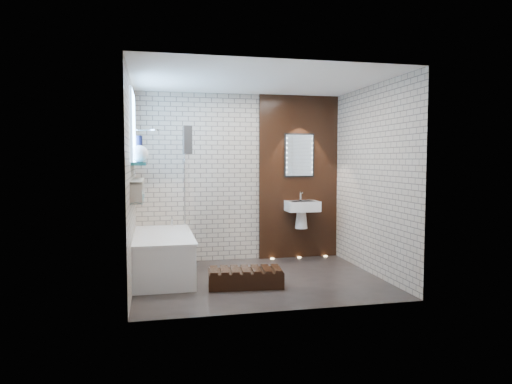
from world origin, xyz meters
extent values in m
plane|color=black|center=(0.00, 0.00, 0.00)|extent=(3.20, 3.20, 0.00)
cube|color=#A29280|center=(0.00, 1.30, 1.30)|extent=(3.20, 0.04, 2.60)
cube|color=#A29280|center=(0.00, -1.30, 1.30)|extent=(3.20, 0.04, 2.60)
cube|color=#A29280|center=(-1.60, 0.00, 1.30)|extent=(0.04, 2.60, 2.60)
cube|color=#A29280|center=(1.60, 0.00, 1.30)|extent=(0.04, 2.60, 2.60)
plane|color=white|center=(0.00, 0.00, 2.60)|extent=(3.20, 3.20, 0.00)
cube|color=black|center=(0.95, 1.27, 1.30)|extent=(1.30, 0.06, 2.60)
cube|color=#7FADE0|center=(-1.59, 0.35, 2.00)|extent=(0.03, 1.00, 0.90)
cube|color=teal|center=(-1.51, 0.35, 1.53)|extent=(0.18, 1.00, 0.04)
cube|color=teal|center=(-1.53, 0.15, 1.08)|extent=(0.14, 1.30, 0.03)
cube|color=#B2A899|center=(-1.53, 0.15, 1.32)|extent=(0.14, 1.30, 0.03)
cube|color=#B2A899|center=(-1.53, -0.48, 1.20)|extent=(0.14, 0.03, 0.26)
cube|color=#B2A899|center=(-1.53, 0.79, 1.20)|extent=(0.14, 0.03, 0.26)
cube|color=white|center=(-1.23, 0.45, 0.28)|extent=(0.75, 1.70, 0.55)
cube|color=white|center=(-1.23, 0.45, 0.57)|extent=(0.79, 1.74, 0.03)
cylinder|color=silver|center=(-1.08, 1.18, 0.64)|extent=(0.04, 0.04, 0.12)
cube|color=white|center=(-0.87, 0.89, 1.28)|extent=(0.01, 0.78, 1.40)
cube|color=black|center=(-0.87, 0.60, 1.85)|extent=(0.11, 0.29, 0.38)
cylinder|color=silver|center=(-1.30, 0.95, 2.00)|extent=(0.18, 0.18, 0.02)
cube|color=white|center=(0.95, 1.06, 0.85)|extent=(0.50, 0.36, 0.16)
cone|color=white|center=(0.95, 1.11, 0.63)|extent=(0.20, 0.20, 0.28)
cylinder|color=silver|center=(0.95, 1.16, 1.00)|extent=(0.03, 0.03, 0.14)
cube|color=black|center=(0.95, 1.24, 1.65)|extent=(0.50, 0.02, 0.70)
cube|color=silver|center=(0.95, 1.23, 1.65)|extent=(0.45, 0.01, 0.65)
cube|color=black|center=(-0.24, -0.30, 0.10)|extent=(0.95, 0.50, 0.20)
cylinder|color=maroon|center=(-1.53, 0.49, 1.18)|extent=(0.07, 0.07, 0.17)
cylinder|color=maroon|center=(-1.53, 0.62, 1.14)|extent=(0.05, 0.05, 0.09)
cylinder|color=maroon|center=(-1.53, -0.20, 1.16)|extent=(0.05, 0.05, 0.12)
cylinder|color=#975C17|center=(-1.53, -0.06, 1.16)|extent=(0.06, 0.06, 0.11)
cylinder|color=#141839|center=(-1.50, 0.08, 1.71)|extent=(0.08, 0.08, 0.33)
sphere|color=white|center=(-1.50, 0.42, 1.66)|extent=(0.22, 0.22, 0.22)
sphere|color=white|center=(-1.50, 0.06, 1.66)|extent=(0.21, 0.21, 0.21)
cylinder|color=#FFD899|center=(0.50, 1.20, 0.01)|extent=(0.06, 0.06, 0.01)
cylinder|color=#FFD899|center=(0.95, 1.20, 0.01)|extent=(0.06, 0.06, 0.01)
cylinder|color=#FFD899|center=(1.40, 1.20, 0.01)|extent=(0.06, 0.06, 0.01)
camera|label=1|loc=(-1.34, -5.90, 1.58)|focal=32.72mm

